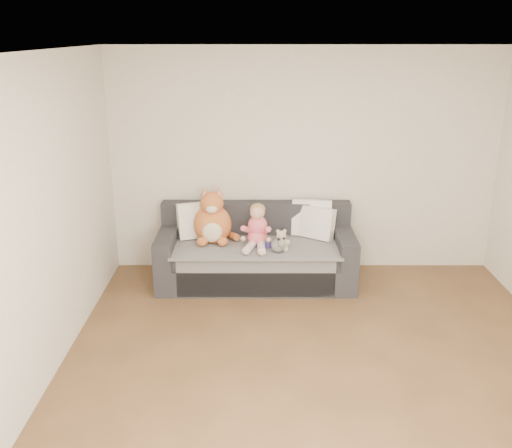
{
  "coord_description": "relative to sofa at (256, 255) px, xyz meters",
  "views": [
    {
      "loc": [
        -0.55,
        -3.99,
        2.73
      ],
      "look_at": [
        -0.56,
        1.87,
        0.75
      ],
      "focal_mm": 40.0,
      "sensor_mm": 36.0,
      "label": 1
    }
  ],
  "objects": [
    {
      "name": "teddy_bear",
      "position": [
        0.27,
        -0.26,
        0.26
      ],
      "size": [
        0.19,
        0.14,
        0.24
      ],
      "rotation": [
        0.0,
        0.0,
        0.13
      ],
      "color": "tan",
      "rests_on": "sofa"
    },
    {
      "name": "plush_cat",
      "position": [
        -0.49,
        0.02,
        0.4
      ],
      "size": [
        0.53,
        0.45,
        0.65
      ],
      "rotation": [
        0.0,
        0.0,
        0.03
      ],
      "color": "#BB5F29",
      "rests_on": "sofa"
    },
    {
      "name": "plush_cow",
      "position": [
        0.24,
        -0.31,
        0.24
      ],
      "size": [
        0.16,
        0.22,
        0.19
      ],
      "rotation": [
        0.0,
        0.0,
        0.41
      ],
      "color": "white",
      "rests_on": "sofa"
    },
    {
      "name": "sippy_cup",
      "position": [
        0.14,
        -0.19,
        0.22
      ],
      "size": [
        0.1,
        0.08,
        0.11
      ],
      "rotation": [
        0.0,
        0.0,
        -0.34
      ],
      "color": "#483592",
      "rests_on": "sofa"
    },
    {
      "name": "room_shell",
      "position": [
        0.56,
        -1.64,
        0.99
      ],
      "size": [
        5.0,
        5.0,
        5.0
      ],
      "color": "brown",
      "rests_on": "ground"
    },
    {
      "name": "cushion_right_front",
      "position": [
        0.7,
        0.14,
        0.35
      ],
      "size": [
        0.43,
        0.37,
        0.38
      ],
      "rotation": [
        0.0,
        0.0,
        -0.58
      ],
      "color": "white",
      "rests_on": "sofa"
    },
    {
      "name": "cushion_left",
      "position": [
        -0.68,
        0.16,
        0.37
      ],
      "size": [
        0.49,
        0.33,
        0.42
      ],
      "rotation": [
        0.0,
        0.0,
        0.32
      ],
      "color": "white",
      "rests_on": "sofa"
    },
    {
      "name": "sofa",
      "position": [
        0.0,
        0.0,
        0.0
      ],
      "size": [
        2.2,
        0.94,
        0.85
      ],
      "color": "#26262B",
      "rests_on": "ground"
    },
    {
      "name": "cushion_right_back",
      "position": [
        0.65,
        0.25,
        0.37
      ],
      "size": [
        0.48,
        0.27,
        0.43
      ],
      "rotation": [
        0.0,
        0.0,
        -0.14
      ],
      "color": "white",
      "rests_on": "sofa"
    },
    {
      "name": "toddler",
      "position": [
        0.01,
        -0.12,
        0.36
      ],
      "size": [
        0.34,
        0.49,
        0.48
      ],
      "rotation": [
        0.0,
        0.0,
        -0.12
      ],
      "color": "#EB6853",
      "rests_on": "sofa"
    }
  ]
}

